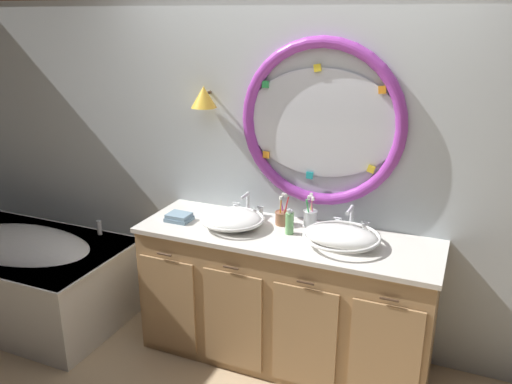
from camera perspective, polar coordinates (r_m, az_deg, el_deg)
ground_plane at (r=3.51m, az=0.53°, el=-19.44°), size 14.00×14.00×0.00m
back_wall_assembly at (r=3.41m, az=4.55°, el=4.24°), size 6.40×0.26×2.60m
vanity_counter at (r=3.44m, az=3.15°, el=-11.39°), size 1.89×0.63×0.89m
bathtub at (r=4.31m, az=-23.98°, el=-7.99°), size 1.55×0.91×0.69m
sink_basin_left at (r=3.33m, az=-2.60°, el=-2.97°), size 0.41×0.41×0.11m
sink_basin_right at (r=3.11m, az=9.33°, el=-4.81°), size 0.46×0.46×0.11m
faucet_set_left at (r=3.52m, az=-0.93°, el=-1.51°), size 0.23×0.14×0.16m
faucet_set_right at (r=3.31m, az=10.35°, el=-3.09°), size 0.23×0.15×0.17m
toothbrush_holder_left at (r=3.37m, az=2.88°, el=-2.74°), size 0.10×0.10×0.22m
toothbrush_holder_right at (r=3.35m, az=5.95°, el=-2.74°), size 0.09×0.09×0.22m
soap_dispenser at (r=3.22m, az=3.69°, el=-3.36°), size 0.05×0.06×0.17m
folded_hand_towel at (r=3.47m, az=-8.41°, el=-2.75°), size 0.16×0.13×0.05m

